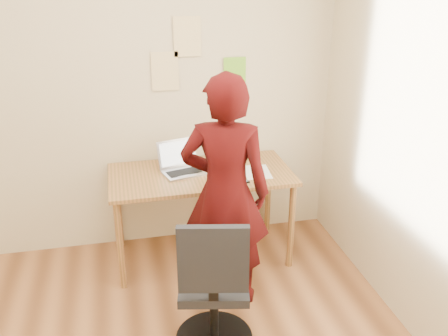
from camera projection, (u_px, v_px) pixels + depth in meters
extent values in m
cube|color=beige|center=(115.00, 87.00, 3.84)|extent=(3.50, 0.04, 2.70)
cube|color=#9D6736|center=(201.00, 175.00, 3.85)|extent=(1.40, 0.70, 0.03)
cylinder|color=#9D6736|center=(120.00, 246.00, 3.59)|extent=(0.05, 0.05, 0.71)
cylinder|color=#9D6736|center=(291.00, 226.00, 3.85)|extent=(0.05, 0.05, 0.71)
cylinder|color=#9D6736|center=(118.00, 208.00, 4.13)|extent=(0.05, 0.05, 0.71)
cylinder|color=#9D6736|center=(268.00, 193.00, 4.39)|extent=(0.05, 0.05, 0.71)
cube|color=#B7B7BF|center=(184.00, 172.00, 3.83)|extent=(0.36, 0.29, 0.01)
cube|color=black|center=(184.00, 171.00, 3.82)|extent=(0.28, 0.18, 0.00)
cube|color=#B7B7BF|center=(177.00, 153.00, 3.90)|extent=(0.32, 0.14, 0.21)
cube|color=white|center=(177.00, 153.00, 3.90)|extent=(0.28, 0.12, 0.17)
cube|color=white|center=(257.00, 172.00, 3.85)|extent=(0.22, 0.30, 0.00)
cube|color=black|center=(242.00, 180.00, 3.70)|extent=(0.10, 0.14, 0.01)
cube|color=#3F4C59|center=(242.00, 179.00, 3.70)|extent=(0.09, 0.11, 0.00)
cube|color=#E5C889|center=(165.00, 71.00, 3.84)|extent=(0.21, 0.00, 0.30)
cube|color=#E5C889|center=(187.00, 37.00, 3.78)|extent=(0.21, 0.00, 0.30)
cube|color=#6EB929|center=(235.00, 72.00, 3.96)|extent=(0.18, 0.00, 0.24)
cube|color=black|center=(214.00, 283.00, 3.04)|extent=(0.49, 0.49, 0.06)
cube|color=black|center=(213.00, 260.00, 2.74)|extent=(0.40, 0.13, 0.42)
cube|color=black|center=(213.00, 291.00, 2.83)|extent=(0.06, 0.05, 0.11)
cylinder|color=black|center=(214.00, 313.00, 3.13)|extent=(0.06, 0.06, 0.42)
imported|color=#340707|center=(225.00, 193.00, 3.32)|extent=(0.69, 0.57, 1.64)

